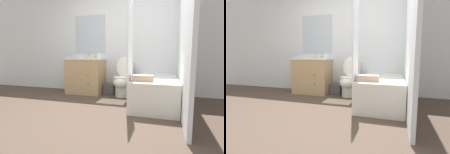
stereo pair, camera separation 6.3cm
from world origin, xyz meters
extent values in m
plane|color=#47382D|center=(0.00, 0.00, 0.00)|extent=(14.00, 14.00, 0.00)
cube|color=silver|center=(0.00, 1.76, 1.25)|extent=(8.00, 0.05, 2.50)
cube|color=#B2BCC6|center=(-0.82, 1.73, 1.42)|extent=(0.80, 0.01, 0.93)
cube|color=silver|center=(1.27, 0.87, 1.25)|extent=(0.05, 2.74, 2.50)
cube|color=tan|center=(-0.82, 1.45, 0.40)|extent=(0.84, 0.58, 0.81)
cube|color=white|center=(-0.82, 1.45, 0.82)|extent=(0.86, 0.60, 0.03)
cylinder|color=silver|center=(-0.82, 1.45, 0.78)|extent=(0.33, 0.33, 0.10)
sphere|color=#382D23|center=(-0.63, 1.15, 0.49)|extent=(0.02, 0.02, 0.02)
sphere|color=#382D23|center=(-0.63, 1.15, 0.27)|extent=(0.02, 0.02, 0.02)
cylinder|color=silver|center=(-0.82, 1.66, 0.86)|extent=(0.04, 0.04, 0.04)
cylinder|color=silver|center=(-0.82, 1.62, 0.92)|extent=(0.02, 0.11, 0.09)
cylinder|color=silver|center=(-0.87, 1.66, 0.86)|extent=(0.03, 0.03, 0.04)
cylinder|color=silver|center=(-0.76, 1.66, 0.86)|extent=(0.03, 0.03, 0.04)
cylinder|color=silver|center=(0.11, 1.36, 0.12)|extent=(0.31, 0.31, 0.24)
ellipsoid|color=silver|center=(0.11, 1.30, 0.33)|extent=(0.36, 0.48, 0.27)
torus|color=silver|center=(0.11, 1.30, 0.43)|extent=(0.36, 0.36, 0.04)
cube|color=silver|center=(0.11, 1.63, 0.58)|extent=(0.41, 0.18, 0.30)
ellipsoid|color=silver|center=(0.11, 1.51, 0.65)|extent=(0.35, 0.14, 0.45)
cube|color=silver|center=(0.85, 0.95, 0.25)|extent=(0.77, 1.57, 0.50)
cube|color=#A5A7A2|center=(0.85, 0.95, 0.50)|extent=(0.65, 1.45, 0.01)
cube|color=white|center=(0.46, 0.42, 0.94)|extent=(0.02, 0.37, 1.87)
cube|color=#4C4C51|center=(-0.25, 1.51, 0.12)|extent=(0.26, 0.22, 0.25)
cube|color=beige|center=(-0.66, 1.51, 0.88)|extent=(0.12, 0.14, 0.08)
ellipsoid|color=white|center=(-0.66, 1.51, 0.93)|extent=(0.06, 0.04, 0.03)
cylinder|color=white|center=(-0.49, 1.50, 0.89)|extent=(0.07, 0.07, 0.11)
cylinder|color=silver|center=(-0.49, 1.50, 0.96)|extent=(0.04, 0.04, 0.03)
cube|color=silver|center=(-1.09, 1.31, 0.87)|extent=(0.23, 0.16, 0.06)
cube|color=tan|center=(0.67, 0.44, 0.55)|extent=(0.33, 0.19, 0.10)
cube|color=tan|center=(0.03, 0.82, 0.01)|extent=(0.54, 0.35, 0.02)
camera|label=1|loc=(1.01, -2.36, 0.92)|focal=28.00mm
camera|label=2|loc=(1.07, -2.34, 0.92)|focal=28.00mm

